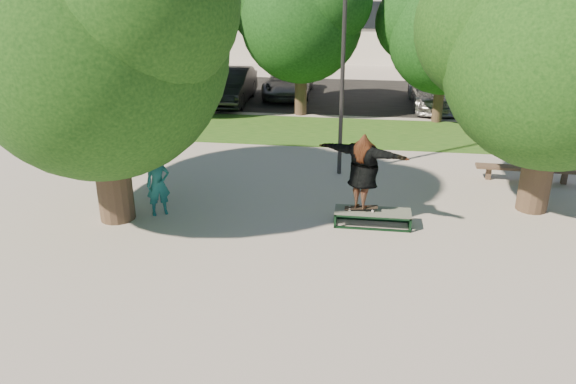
# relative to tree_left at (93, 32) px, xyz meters

# --- Properties ---
(ground) EXTENTS (120.00, 120.00, 0.00)m
(ground) POSITION_rel_tree_left_xyz_m (4.29, -1.09, -4.42)
(ground) COLOR #A69E98
(ground) RESTS_ON ground
(grass_strip) EXTENTS (30.00, 4.00, 0.02)m
(grass_strip) POSITION_rel_tree_left_xyz_m (5.29, 8.41, -4.41)
(grass_strip) COLOR #184714
(grass_strip) RESTS_ON ground
(asphalt_strip) EXTENTS (40.00, 8.00, 0.01)m
(asphalt_strip) POSITION_rel_tree_left_xyz_m (4.29, 14.91, -4.42)
(asphalt_strip) COLOR black
(asphalt_strip) RESTS_ON ground
(tree_left) EXTENTS (6.96, 5.95, 7.12)m
(tree_left) POSITION_rel_tree_left_xyz_m (0.00, 0.00, 0.00)
(tree_left) COLOR #38281E
(tree_left) RESTS_ON ground
(tree_right) EXTENTS (6.24, 5.33, 6.51)m
(tree_right) POSITION_rel_tree_left_xyz_m (10.21, 1.99, -0.33)
(tree_right) COLOR #38281E
(tree_right) RESTS_ON ground
(bg_tree_left) EXTENTS (5.28, 4.51, 5.77)m
(bg_tree_left) POSITION_rel_tree_left_xyz_m (-2.28, 9.98, -0.69)
(bg_tree_left) COLOR #38281E
(bg_tree_left) RESTS_ON ground
(bg_tree_mid) EXTENTS (5.76, 4.92, 6.24)m
(bg_tree_mid) POSITION_rel_tree_left_xyz_m (3.22, 10.98, -0.41)
(bg_tree_mid) COLOR #38281E
(bg_tree_mid) RESTS_ON ground
(bg_tree_right) EXTENTS (5.04, 4.31, 5.43)m
(bg_tree_right) POSITION_rel_tree_left_xyz_m (8.73, 10.47, -0.93)
(bg_tree_right) COLOR #38281E
(bg_tree_right) RESTS_ON ground
(lamppost) EXTENTS (0.25, 0.15, 6.11)m
(lamppost) POSITION_rel_tree_left_xyz_m (5.29, 3.91, -1.27)
(lamppost) COLOR #2D2D30
(lamppost) RESTS_ON ground
(grind_box) EXTENTS (1.80, 0.60, 0.38)m
(grind_box) POSITION_rel_tree_left_xyz_m (6.28, 0.39, -4.23)
(grind_box) COLOR black
(grind_box) RESTS_ON ground
(skater_rig) EXTENTS (2.28, 1.42, 1.88)m
(skater_rig) POSITION_rel_tree_left_xyz_m (6.00, 0.39, -3.07)
(skater_rig) COLOR white
(skater_rig) RESTS_ON grind_box
(bystander) EXTENTS (0.70, 0.63, 1.60)m
(bystander) POSITION_rel_tree_left_xyz_m (1.03, 0.31, -3.62)
(bystander) COLOR #1A6463
(bystander) RESTS_ON ground
(bench) EXTENTS (2.83, 0.49, 0.43)m
(bench) POSITION_rel_tree_left_xyz_m (10.65, 3.96, -4.06)
(bench) COLOR brown
(bench) RESTS_ON ground
(car_silver_a) EXTENTS (1.97, 4.61, 1.55)m
(car_silver_a) POSITION_rel_tree_left_xyz_m (-3.41, 12.41, -3.65)
(car_silver_a) COLOR #A6A7AB
(car_silver_a) RESTS_ON asphalt_strip
(car_dark) EXTENTS (1.73, 4.70, 1.54)m
(car_dark) POSITION_rel_tree_left_xyz_m (-0.05, 12.52, -3.65)
(car_dark) COLOR black
(car_dark) RESTS_ON asphalt_strip
(car_grey) EXTENTS (2.26, 4.66, 1.28)m
(car_grey) POSITION_rel_tree_left_xyz_m (2.29, 14.43, -3.78)
(car_grey) COLOR slate
(car_grey) RESTS_ON asphalt_strip
(car_silver_b) EXTENTS (2.07, 4.76, 1.36)m
(car_silver_b) POSITION_rel_tree_left_xyz_m (8.88, 13.04, -3.74)
(car_silver_b) COLOR #9F9FA3
(car_silver_b) RESTS_ON asphalt_strip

